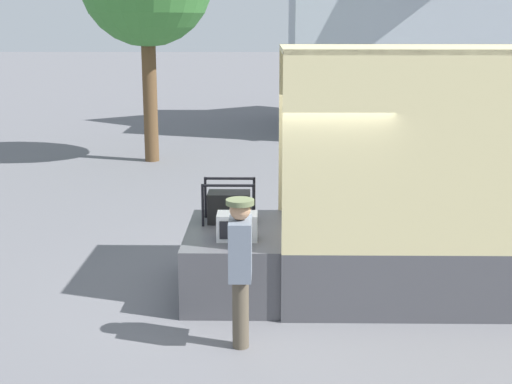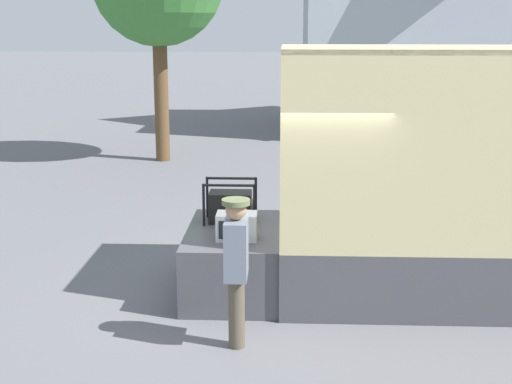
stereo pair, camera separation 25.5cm
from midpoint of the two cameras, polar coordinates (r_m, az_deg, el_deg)
name	(u,v)px [view 2 (the right image)]	position (r m, az deg, el deg)	size (l,w,h in m)	color
ground_plane	(280,291)	(9.55, 2.68, -7.90)	(160.00, 160.00, 0.00)	slate
tailgate_deck	(234,260)	(9.43, -1.00, -5.46)	(1.21, 2.00, 0.84)	#4C4C51
microwave	(237,226)	(8.84, -0.73, -2.75)	(0.50, 0.35, 0.33)	white
portable_generator	(232,206)	(9.60, -1.19, -1.14)	(0.71, 0.47, 0.57)	black
worker_person	(236,258)	(7.62, -0.63, -5.32)	(0.30, 0.44, 1.67)	brown
house_backdrop	(438,1)	(24.71, 14.64, 14.58)	(9.02, 6.68, 8.18)	#A8B2BC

